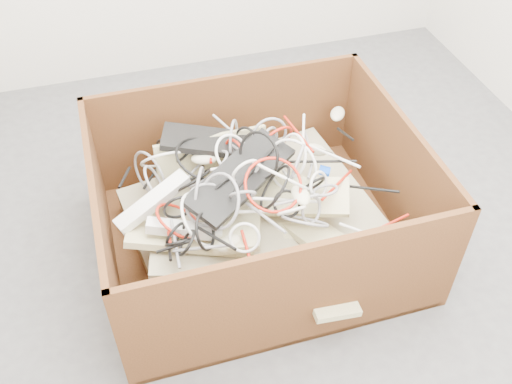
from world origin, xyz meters
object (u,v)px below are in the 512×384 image
object	(u,v)px
power_strip_left	(153,201)
power_strip_right	(184,229)
cardboard_box	(253,223)
vga_plug	(325,171)

from	to	relation	value
power_strip_left	power_strip_right	bearing A→B (deg)	-79.39
power_strip_left	power_strip_right	xyz separation A→B (m)	(0.09, -0.14, -0.04)
cardboard_box	power_strip_right	distance (m)	0.38
cardboard_box	power_strip_right	xyz separation A→B (m)	(-0.31, -0.12, 0.19)
cardboard_box	power_strip_right	world-z (taller)	cardboard_box
power_strip_left	vga_plug	distance (m)	0.72
cardboard_box	vga_plug	distance (m)	0.38
power_strip_left	power_strip_right	world-z (taller)	power_strip_left
cardboard_box	vga_plug	xyz separation A→B (m)	(0.31, 0.01, 0.21)
power_strip_right	vga_plug	size ratio (longest dim) A/B	6.44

